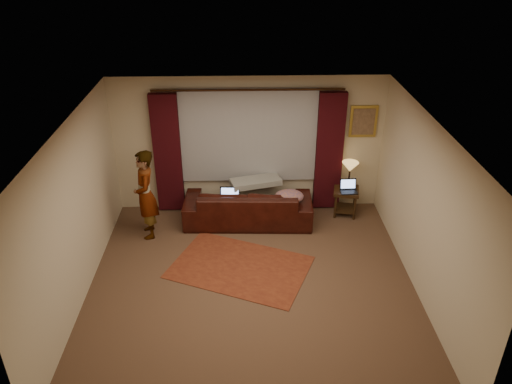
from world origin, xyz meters
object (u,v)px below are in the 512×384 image
end_table (345,202)px  person (146,195)px  sofa (248,199)px  tiffany_lamp (349,174)px  laptop_sofa (229,197)px  laptop_table (349,187)px

end_table → person: 3.72m
sofa → tiffany_lamp: (1.91, 0.35, 0.31)m
laptop_sofa → laptop_table: 2.23m
laptop_sofa → person: (-1.43, -0.25, 0.21)m
laptop_sofa → end_table: (2.19, 0.36, -0.34)m
sofa → laptop_sofa: 0.39m
tiffany_lamp → laptop_sofa: bearing=-167.4°
laptop_sofa → laptop_table: bearing=9.9°
tiffany_lamp → laptop_table: (-0.04, -0.24, -0.14)m
laptop_table → laptop_sofa: bearing=-175.0°
tiffany_lamp → person: (-3.69, -0.75, 0.03)m
laptop_sofa → tiffany_lamp: bearing=15.8°
laptop_sofa → end_table: bearing=12.6°
laptop_table → person: size_ratio=0.21×
sofa → tiffany_lamp: bearing=-167.3°
sofa → person: (-1.77, -0.40, 0.34)m
person → end_table: bearing=86.2°
tiffany_lamp → end_table: bearing=-113.4°
sofa → laptop_table: 1.89m
laptop_sofa → tiffany_lamp: 2.31m
sofa → end_table: 1.88m
laptop_sofa → end_table: laptop_sofa is taller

